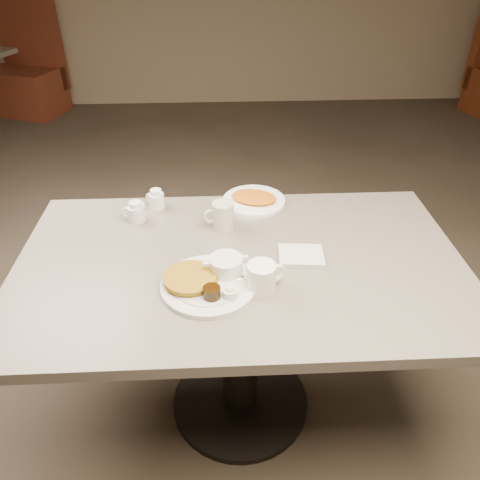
{
  "coord_description": "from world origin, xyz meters",
  "views": [
    {
      "loc": [
        -0.06,
        -1.26,
        1.69
      ],
      "look_at": [
        0.0,
        0.02,
        0.82
      ],
      "focal_mm": 35.33,
      "sensor_mm": 36.0,
      "label": 1
    }
  ],
  "objects_px": {
    "main_plate": "(210,279)",
    "coffee_mug_far": "(222,215)",
    "diner_table": "(240,299)",
    "creamer_left": "(136,212)",
    "hash_plate": "(254,200)",
    "coffee_mug_near": "(262,277)",
    "creamer_right": "(156,200)"
  },
  "relations": [
    {
      "from": "diner_table",
      "to": "main_plate",
      "type": "relative_size",
      "value": 3.85
    },
    {
      "from": "main_plate",
      "to": "coffee_mug_far",
      "type": "xyz_separation_m",
      "value": [
        0.05,
        0.33,
        0.03
      ]
    },
    {
      "from": "diner_table",
      "to": "creamer_left",
      "type": "height_order",
      "value": "creamer_left"
    },
    {
      "from": "diner_table",
      "to": "creamer_right",
      "type": "relative_size",
      "value": 18.71
    },
    {
      "from": "diner_table",
      "to": "coffee_mug_near",
      "type": "distance_m",
      "value": 0.27
    },
    {
      "from": "main_plate",
      "to": "coffee_mug_far",
      "type": "distance_m",
      "value": 0.34
    },
    {
      "from": "coffee_mug_far",
      "to": "hash_plate",
      "type": "xyz_separation_m",
      "value": [
        0.13,
        0.18,
        -0.04
      ]
    },
    {
      "from": "coffee_mug_near",
      "to": "creamer_left",
      "type": "distance_m",
      "value": 0.61
    },
    {
      "from": "coffee_mug_near",
      "to": "coffee_mug_far",
      "type": "xyz_separation_m",
      "value": [
        -0.12,
        0.36,
        0.0
      ]
    },
    {
      "from": "coffee_mug_far",
      "to": "hash_plate",
      "type": "bearing_deg",
      "value": 53.78
    },
    {
      "from": "coffee_mug_near",
      "to": "main_plate",
      "type": "bearing_deg",
      "value": 170.86
    },
    {
      "from": "main_plate",
      "to": "creamer_right",
      "type": "bearing_deg",
      "value": 113.31
    },
    {
      "from": "diner_table",
      "to": "creamer_right",
      "type": "height_order",
      "value": "creamer_right"
    },
    {
      "from": "creamer_left",
      "to": "hash_plate",
      "type": "xyz_separation_m",
      "value": [
        0.45,
        0.12,
        -0.02
      ]
    },
    {
      "from": "main_plate",
      "to": "creamer_left",
      "type": "relative_size",
      "value": 3.92
    },
    {
      "from": "diner_table",
      "to": "hash_plate",
      "type": "height_order",
      "value": "hash_plate"
    },
    {
      "from": "main_plate",
      "to": "coffee_mug_near",
      "type": "relative_size",
      "value": 2.82
    },
    {
      "from": "coffee_mug_near",
      "to": "hash_plate",
      "type": "relative_size",
      "value": 0.42
    },
    {
      "from": "creamer_right",
      "to": "diner_table",
      "type": "bearing_deg",
      "value": -49.69
    },
    {
      "from": "main_plate",
      "to": "coffee_mug_near",
      "type": "xyz_separation_m",
      "value": [
        0.16,
        -0.03,
        0.02
      ]
    },
    {
      "from": "coffee_mug_far",
      "to": "hash_plate",
      "type": "relative_size",
      "value": 0.36
    },
    {
      "from": "hash_plate",
      "to": "diner_table",
      "type": "bearing_deg",
      "value": -100.75
    },
    {
      "from": "coffee_mug_near",
      "to": "hash_plate",
      "type": "distance_m",
      "value": 0.54
    },
    {
      "from": "coffee_mug_near",
      "to": "creamer_right",
      "type": "xyz_separation_m",
      "value": [
        -0.37,
        0.51,
        -0.01
      ]
    },
    {
      "from": "coffee_mug_near",
      "to": "creamer_right",
      "type": "relative_size",
      "value": 1.72
    },
    {
      "from": "coffee_mug_far",
      "to": "hash_plate",
      "type": "distance_m",
      "value": 0.22
    },
    {
      "from": "diner_table",
      "to": "main_plate",
      "type": "bearing_deg",
      "value": -130.12
    },
    {
      "from": "coffee_mug_far",
      "to": "creamer_left",
      "type": "bearing_deg",
      "value": 169.47
    },
    {
      "from": "diner_table",
      "to": "coffee_mug_far",
      "type": "bearing_deg",
      "value": 104.5
    },
    {
      "from": "coffee_mug_near",
      "to": "coffee_mug_far",
      "type": "bearing_deg",
      "value": 107.74
    },
    {
      "from": "creamer_right",
      "to": "coffee_mug_near",
      "type": "bearing_deg",
      "value": -54.13
    },
    {
      "from": "hash_plate",
      "to": "coffee_mug_near",
      "type": "bearing_deg",
      "value": -91.51
    }
  ]
}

